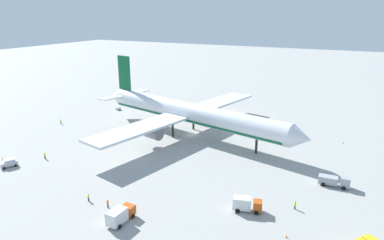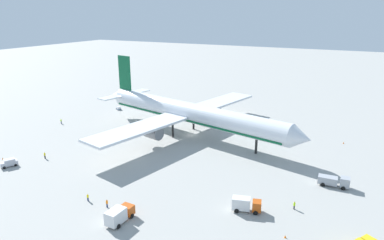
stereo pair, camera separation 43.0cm
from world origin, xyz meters
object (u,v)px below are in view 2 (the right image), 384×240
(ground_worker_2, at_px, (294,205))
(baggage_cart_0, at_px, (119,108))
(ground_worker_4, at_px, (88,197))
(traffic_cone_1, at_px, (344,143))
(service_van, at_px, (9,163))
(ground_worker_3, at_px, (45,155))
(ground_worker_5, at_px, (61,121))
(airliner, at_px, (188,113))
(traffic_cone_3, at_px, (285,236))
(traffic_cone_2, at_px, (3,159))
(service_truck_0, at_px, (246,204))
(service_truck_2, at_px, (119,215))
(ground_worker_0, at_px, (107,203))
(service_truck_3, at_px, (334,181))

(ground_worker_2, bearing_deg, baggage_cart_0, 150.92)
(ground_worker_4, bearing_deg, traffic_cone_1, 53.27)
(service_van, bearing_deg, ground_worker_3, 62.08)
(ground_worker_3, bearing_deg, ground_worker_5, 129.21)
(airliner, relative_size, traffic_cone_3, 141.60)
(traffic_cone_1, bearing_deg, traffic_cone_2, -146.01)
(ground_worker_3, bearing_deg, baggage_cart_0, 105.59)
(service_truck_0, xyz_separation_m, ground_worker_4, (-30.66, -11.21, -0.74))
(traffic_cone_2, bearing_deg, baggage_cart_0, 94.17)
(service_van, bearing_deg, airliner, 55.21)
(service_truck_2, xyz_separation_m, ground_worker_0, (-5.51, 3.06, -0.73))
(airliner, height_order, ground_worker_3, airliner)
(ground_worker_2, bearing_deg, service_truck_3, 66.54)
(service_van, bearing_deg, service_truck_3, 19.29)
(ground_worker_0, distance_m, ground_worker_5, 62.58)
(airliner, relative_size, ground_worker_4, 48.16)
(traffic_cone_1, bearing_deg, service_truck_2, -118.31)
(traffic_cone_3, bearing_deg, service_truck_2, -162.00)
(ground_worker_5, bearing_deg, ground_worker_3, -50.79)
(ground_worker_4, relative_size, ground_worker_5, 0.92)
(ground_worker_0, bearing_deg, traffic_cone_1, 56.68)
(baggage_cart_0, xyz_separation_m, traffic_cone_2, (3.95, -54.17, -0.39))
(service_truck_2, bearing_deg, traffic_cone_1, 61.69)
(service_truck_3, bearing_deg, service_truck_0, -127.38)
(service_truck_0, bearing_deg, traffic_cone_3, -29.21)
(service_truck_0, xyz_separation_m, ground_worker_2, (8.49, 5.11, -0.69))
(baggage_cart_0, bearing_deg, traffic_cone_1, 0.09)
(ground_worker_3, bearing_deg, ground_worker_2, 4.17)
(service_van, bearing_deg, traffic_cone_3, 1.90)
(airliner, height_order, ground_worker_2, airliner)
(baggage_cart_0, bearing_deg, service_truck_0, -34.84)
(baggage_cart_0, bearing_deg, traffic_cone_3, -34.23)
(service_van, bearing_deg, ground_worker_0, -6.50)
(service_van, relative_size, ground_worker_3, 2.48)
(ground_worker_5, bearing_deg, ground_worker_2, -12.98)
(baggage_cart_0, bearing_deg, ground_worker_4, -56.64)
(baggage_cart_0, height_order, ground_worker_3, ground_worker_3)
(traffic_cone_3, bearing_deg, service_van, -178.10)
(service_van, relative_size, ground_worker_5, 2.52)
(service_truck_0, xyz_separation_m, ground_worker_5, (-76.55, 24.71, -0.66))
(service_truck_0, relative_size, service_van, 1.36)
(baggage_cart_0, distance_m, ground_worker_2, 90.06)
(baggage_cart_0, bearing_deg, traffic_cone_2, -85.83)
(ground_worker_5, bearing_deg, baggage_cart_0, 75.32)
(baggage_cart_0, bearing_deg, service_truck_2, -51.52)
(service_truck_2, distance_m, traffic_cone_1, 72.07)
(service_truck_3, distance_m, ground_worker_3, 73.61)
(ground_worker_3, relative_size, traffic_cone_2, 3.24)
(service_truck_2, height_order, traffic_cone_3, service_truck_2)
(ground_worker_5, bearing_deg, ground_worker_4, -38.05)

